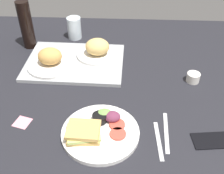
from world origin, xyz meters
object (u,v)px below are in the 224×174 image
Objects in this scene: serving_tray at (75,62)px; fork at (159,140)px; soda_bottle at (26,25)px; cell_phone at (214,140)px; sticky_note at (22,122)px; knife at (166,132)px; bread_plate_near at (50,60)px; bread_plate_far at (97,50)px; plate_with_salad at (99,130)px; espresso_cup at (193,77)px; drinking_glass at (74,28)px.

serving_tray is 2.65× the size of fork.
soda_bottle is 1.67× the size of cell_phone.
sticky_note is at bearing 79.57° from fork.
knife is 16.00cm from cell_phone.
soda_bottle reaches higher than bread_plate_near.
bread_plate_far is at bearing 61.68° from sticky_note.
fork is at bearing -6.67° from plate_with_salad.
serving_tray is 41.31cm from sticky_note.
bread_plate_near is 1.12× the size of knife.
cell_phone is at bearing -87.86° from espresso_cup.
soda_bottle is at bearing 161.73° from espresso_cup.
serving_tray is 31.68cm from soda_bottle.
serving_tray is at bearing 35.01° from fork.
drinking_glass is 2.05× the size of espresso_cup.
serving_tray is at bearing 134.23° from cell_phone.
knife is at bearing -2.46° from sticky_note.
espresso_cup is at bearing -11.67° from serving_tray.
sticky_note is at bearing -95.46° from bread_plate_near.
espresso_cup is 0.39× the size of cell_phone.
soda_bottle is (-15.50, 19.74, 7.32)cm from bread_plate_near.
fork is (35.65, -45.33, -0.55)cm from serving_tray.
serving_tray is at bearing 46.18° from knife.
bread_plate_far reaches higher than serving_tray.
serving_tray is 3.13× the size of cell_phone.
bread_plate_far is 0.70× the size of plate_with_salad.
soda_bottle is 86.22cm from knife.
soda_bottle is at bearing -154.68° from drinking_glass.
serving_tray reaches higher than knife.
espresso_cup is at bearing 39.95° from plate_with_salad.
serving_tray is 54.24cm from espresso_cup.
soda_bottle reaches higher than serving_tray.
cell_phone is at bearing -90.24° from fork.
plate_with_salad is 1.13× the size of soda_bottle.
drinking_glass is 0.80× the size of cell_phone.
plate_with_salad is 23.77cm from knife.
espresso_cup is 0.33× the size of fork.
plate_with_salad is at bearing -55.01° from soda_bottle.
espresso_cup reaches higher than sticky_note.
bread_plate_far is 56.30cm from fork.
fork is 3.04× the size of sticky_note.
plate_with_salad is at bearing -70.75° from serving_tray.
sticky_note is (-9.48, -64.37, -5.67)cm from drinking_glass.
plate_with_salad is at bearing 171.33° from cell_phone.
bread_plate_far is at bearing 23.75° from fork.
serving_tray is at bearing -155.47° from bread_plate_far.
espresso_cup is at bearing 22.94° from sticky_note.
knife is (3.00, 4.00, 0.00)cm from fork.
bread_plate_near is 1.25× the size of fork.
knife is at bearing -58.31° from bread_plate_far.
plate_with_salad is 70.85cm from drinking_glass.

